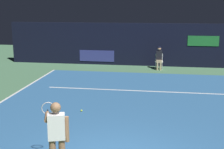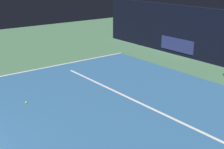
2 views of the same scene
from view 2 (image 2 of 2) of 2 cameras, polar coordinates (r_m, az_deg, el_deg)
name	(u,v)px [view 2 (image 2 of 2)]	position (r m, az deg, el deg)	size (l,w,h in m)	color
ground_plane	(79,113)	(9.88, -6.05, -7.08)	(32.87, 32.87, 0.00)	#4C7A56
court_surface	(79,113)	(9.88, -6.05, -7.05)	(10.27, 11.61, 0.01)	#336699
line_sideline_right	(18,73)	(14.19, -16.91, 0.27)	(0.10, 11.61, 0.01)	white
line_service	(128,98)	(10.96, 3.03, -4.26)	(8.01, 0.10, 0.01)	white
tennis_ball	(26,102)	(10.87, -15.52, -4.96)	(0.07, 0.07, 0.07)	#CCE033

